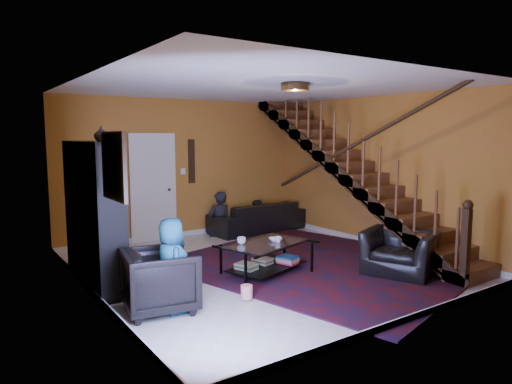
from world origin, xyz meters
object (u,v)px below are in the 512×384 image
Objects in this scene: coffee_table at (267,256)px; armchair_right at (400,252)px; armchair_left at (160,280)px; bookshelf at (94,217)px; sofa at (257,217)px.

armchair_right is at bearing -33.76° from coffee_table.
coffee_table is at bearing -66.35° from armchair_left.
coffee_table is (1.89, 0.46, -0.09)m from armchair_left.
armchair_right is (3.90, -2.08, -0.64)m from bookshelf.
bookshelf reaches higher than armchair_right.
armchair_left is (0.35, -1.43, -0.59)m from bookshelf.
coffee_table is (-1.66, 1.11, -0.05)m from armchair_right.
bookshelf is 2.54m from coffee_table.
armchair_left reaches higher than sofa.
armchair_left is at bearing -122.63° from armchair_right.
armchair_right reaches higher than coffee_table.
sofa is at bearing 157.75° from armchair_right.
coffee_table is at bearing -23.44° from bookshelf.
bookshelf is at bearing -140.34° from armchair_right.
bookshelf reaches higher than sofa.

